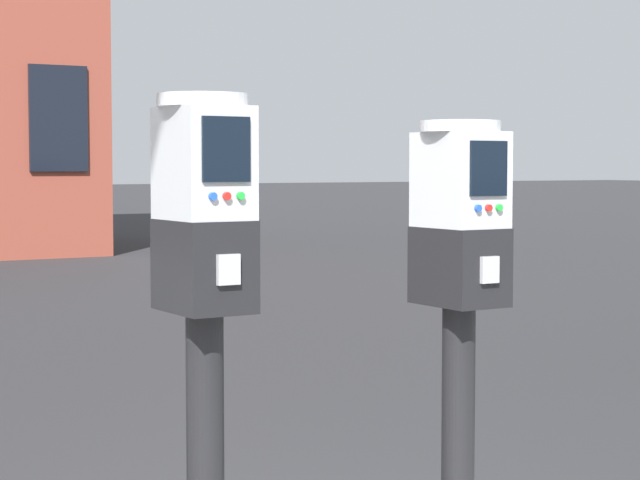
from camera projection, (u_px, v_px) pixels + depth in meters
parking_meter_near_kerb at (204, 285)px, 2.72m from camera, size 0.22×0.25×1.44m
parking_meter_twin_adjacent at (459, 282)px, 3.11m from camera, size 0.22×0.25×1.39m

